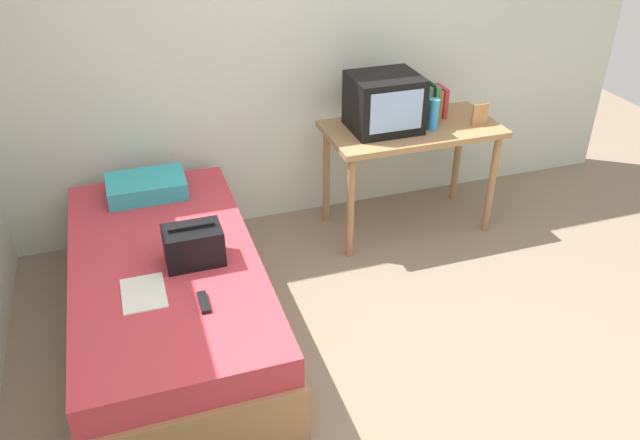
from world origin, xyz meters
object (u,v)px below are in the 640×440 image
Objects in this scene: pillow at (147,186)px; remote_dark at (204,302)px; water_bottle at (433,114)px; handbag at (194,245)px; picture_frame at (480,114)px; magazine at (144,293)px; tv at (384,103)px; book_row at (433,101)px; bed at (169,295)px; desk at (411,140)px.

pillow reaches higher than remote_dark.
water_bottle is 1.82m from handbag.
magazine is (-2.30, -0.81, -0.33)m from picture_frame.
tv is 3.04× the size of picture_frame.
book_row reaches higher than remote_dark.
tv is 1.84m from remote_dark.
water_bottle is 0.23m from book_row.
picture_frame is 2.21m from pillow.
magazine is at bearing -113.76° from bed.
desk is 0.24m from water_bottle.
handbag is (-1.38, -0.75, -0.34)m from tv.
pillow is 3.03× the size of remote_dark.
bed is at bearing -158.80° from book_row.
desk is at bearing -7.28° from tv.
magazine is at bearing -145.21° from handbag.
pillow is at bearing 176.82° from desk.
book_row is at bearing 12.95° from tv.
book_row is 1.67× the size of picture_frame.
picture_frame is at bearing 25.90° from remote_dark.
tv is 2.82× the size of remote_dark.
desk is 8.02× the size of picture_frame.
desk is 5.61× the size of water_bottle.
desk is 0.48m from picture_frame.
book_row is 0.81× the size of handbag.
desk is 1.74m from handbag.
handbag reaches higher than remote_dark.
tv is at bearing 38.83° from remote_dark.
desk is 0.35m from tv.
bed is at bearing -156.76° from tv.
magazine is at bearing -160.50° from picture_frame.
tv reaches higher than handbag.
water_bottle is 1.33× the size of remote_dark.
book_row is 0.84× the size of magazine.
bed is 8.26× the size of book_row.
water_bottle is at bearing -116.30° from book_row.
bed is at bearing 66.24° from magazine.
water_bottle is (0.10, -0.09, 0.20)m from desk.
picture_frame is (0.33, -0.02, -0.03)m from water_bottle.
picture_frame is at bearing -12.12° from tv.
desk is 1.76m from pillow.
handbag is (0.16, -0.09, 0.36)m from bed.
bed is 12.82× the size of remote_dark.
remote_dark is at bearing -141.17° from tv.
water_bottle is 0.71× the size of magazine.
water_bottle is at bearing -40.70° from desk.
pillow reaches higher than magazine.
picture_frame is (2.17, 0.52, 0.59)m from bed.
magazine is 0.32m from remote_dark.
water_bottle is at bearing 23.10° from magazine.
desk is at bearing 34.48° from remote_dark.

